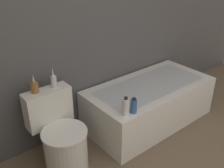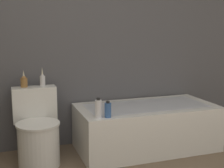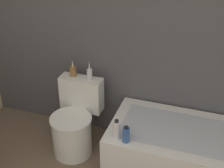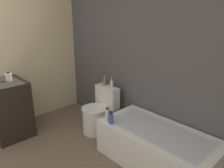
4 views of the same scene
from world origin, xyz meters
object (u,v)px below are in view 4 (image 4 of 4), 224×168
Objects in this scene: toilet at (98,113)px; vase_silver at (112,84)px; soap_bottle_glass at (8,77)px; bathtub at (157,147)px; shampoo_bottle_short at (111,118)px; shampoo_bottle_tall at (107,115)px; vase_gold at (104,81)px.

toilet is 3.64× the size of vase_silver.
bathtub is at bearing 26.72° from soap_bottle_glass.
toilet is 4.62× the size of shampoo_bottle_short.
shampoo_bottle_tall is (1.40, 0.74, -0.38)m from soap_bottle_glass.
soap_bottle_glass is 0.75× the size of vase_gold.
shampoo_bottle_short is at bearing -25.34° from toilet.
shampoo_bottle_short is (-0.54, -0.29, 0.31)m from bathtub.
toilet reaches higher than shampoo_bottle_tall.
shampoo_bottle_tall is 1.21× the size of shampoo_bottle_short.
soap_bottle_glass is at bearing -130.30° from toilet.
vase_gold is at bearing 169.85° from bathtub.
vase_gold is 0.18m from vase_silver.
vase_silver is at bearing 168.59° from bathtub.
bathtub is 0.69m from shampoo_bottle_short.
toilet is (-1.16, 0.00, 0.06)m from bathtub.
shampoo_bottle_short is (1.49, 0.73, -0.39)m from soap_bottle_glass.
vase_silver reaches higher than bathtub.
soap_bottle_glass is at bearing -152.14° from shampoo_bottle_tall.
vase_silver reaches higher than toilet.
vase_gold reaches higher than toilet.
toilet is 0.54m from vase_gold.
bathtub is at bearing 28.69° from shampoo_bottle_short.
vase_silver is (-1.07, 0.22, 0.55)m from bathtub.
toilet is 5.50× the size of soap_bottle_glass.
shampoo_bottle_tall is 0.09m from shampoo_bottle_short.
soap_bottle_glass reaches higher than shampoo_bottle_short.
bathtub is 2.06× the size of toilet.
bathtub is at bearing -10.15° from vase_gold.
bathtub is 9.52× the size of shampoo_bottle_short.
shampoo_bottle_short is at bearing -43.81° from vase_silver.
soap_bottle_glass is (-2.03, -1.02, 0.70)m from bathtub.
toilet reaches higher than shampoo_bottle_short.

